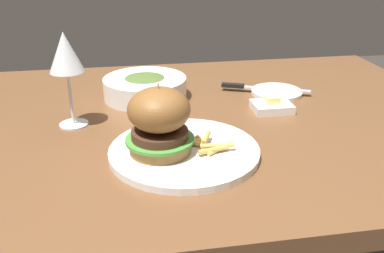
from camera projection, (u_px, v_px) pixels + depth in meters
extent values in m
cube|color=brown|center=(187.00, 125.00, 0.99)|extent=(1.34, 0.90, 0.04)
cylinder|color=brown|center=(333.00, 163.00, 1.59)|extent=(0.06, 0.06, 0.70)
cylinder|color=white|center=(184.00, 151.00, 0.81)|extent=(0.29, 0.29, 0.01)
cylinder|color=#9E6B38|center=(160.00, 146.00, 0.79)|extent=(0.11, 0.11, 0.02)
cylinder|color=#4C9338|center=(160.00, 139.00, 0.79)|extent=(0.13, 0.13, 0.01)
cylinder|color=#4C2D1E|center=(160.00, 134.00, 0.78)|extent=(0.11, 0.11, 0.02)
ellipsoid|color=brown|center=(159.00, 110.00, 0.76)|extent=(0.11, 0.11, 0.08)
cylinder|color=#CCB78C|center=(158.00, 96.00, 0.75)|extent=(0.00, 0.00, 0.05)
cylinder|color=#EABC5B|center=(220.00, 148.00, 0.80)|extent=(0.06, 0.05, 0.01)
cylinder|color=gold|center=(204.00, 143.00, 0.82)|extent=(0.02, 0.06, 0.01)
cylinder|color=#E0B251|center=(213.00, 150.00, 0.79)|extent=(0.06, 0.02, 0.01)
cylinder|color=#EABC5B|center=(185.00, 141.00, 0.82)|extent=(0.06, 0.04, 0.01)
cylinder|color=#EABC5B|center=(217.00, 145.00, 0.79)|extent=(0.06, 0.01, 0.01)
cylinder|color=gold|center=(206.00, 138.00, 0.82)|extent=(0.03, 0.05, 0.01)
cylinder|color=#E0B251|center=(191.00, 141.00, 0.82)|extent=(0.05, 0.01, 0.01)
cylinder|color=silver|center=(74.00, 124.00, 0.94)|extent=(0.06, 0.06, 0.00)
cylinder|color=silver|center=(71.00, 98.00, 0.92)|extent=(0.01, 0.01, 0.12)
cone|color=silver|center=(65.00, 52.00, 0.88)|extent=(0.07, 0.07, 0.08)
cylinder|color=white|center=(277.00, 92.00, 1.13)|extent=(0.13, 0.13, 0.01)
cube|color=silver|center=(277.00, 89.00, 1.12)|extent=(0.17, 0.08, 0.00)
cube|color=black|center=(233.00, 85.00, 1.14)|extent=(0.06, 0.04, 0.01)
cube|color=white|center=(272.00, 107.00, 1.02)|extent=(0.09, 0.07, 0.02)
cube|color=#F4E58C|center=(272.00, 100.00, 1.01)|extent=(0.03, 0.03, 0.02)
cylinder|color=white|center=(145.00, 88.00, 1.09)|extent=(0.21, 0.21, 0.05)
ellipsoid|color=#4C662D|center=(145.00, 80.00, 1.08)|extent=(0.12, 0.12, 0.02)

